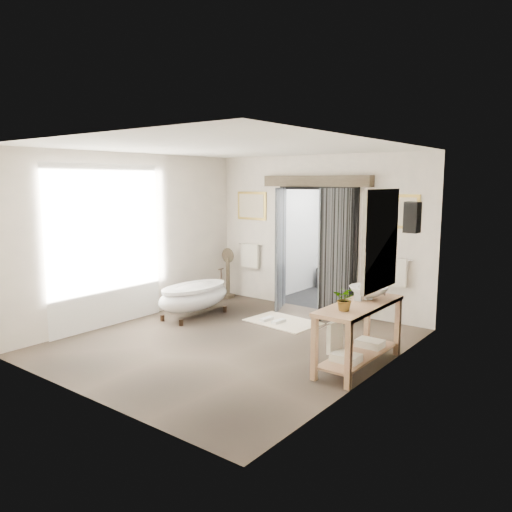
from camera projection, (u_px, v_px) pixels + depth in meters
name	position (u px, v px, depth m)	size (l,w,h in m)	color
ground_plane	(232.00, 342.00, 7.57)	(5.00, 5.00, 0.00)	brown
room_shell	(224.00, 220.00, 7.22)	(4.52, 5.02, 2.91)	beige
shower_room	(353.00, 253.00, 10.57)	(2.22, 2.01, 2.51)	black
back_wall_dressing	(313.00, 228.00, 9.16)	(3.82, 0.78, 2.52)	black
clawfoot_tub	(194.00, 296.00, 8.94)	(0.71, 1.59, 0.78)	#35251A
vanity	(357.00, 329.00, 6.50)	(0.57, 1.60, 0.85)	tan
pedestal_mirror	(228.00, 276.00, 10.39)	(0.31, 0.20, 1.05)	brown
rug	(283.00, 322.00, 8.64)	(1.20, 0.80, 0.01)	beige
slippers	(273.00, 320.00, 8.61)	(0.39, 0.28, 0.05)	silver
basin	(369.00, 293.00, 6.67)	(0.52, 0.52, 0.18)	white
plant	(345.00, 299.00, 6.07)	(0.27, 0.23, 0.30)	gray
soap_bottle_a	(358.00, 293.00, 6.59)	(0.09, 0.10, 0.21)	gray
soap_bottle_b	(375.00, 287.00, 7.03)	(0.14, 0.14, 0.18)	gray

